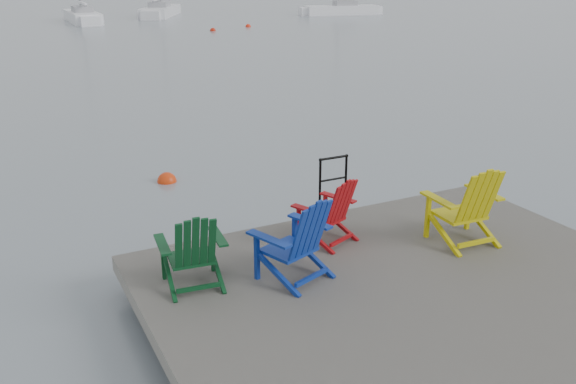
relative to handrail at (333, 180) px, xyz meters
name	(u,v)px	position (x,y,z in m)	size (l,w,h in m)	color
ground	(420,328)	(-0.25, -2.45, -1.04)	(400.00, 400.00, 0.00)	slate
dock	(422,302)	(-0.25, -2.45, -0.69)	(6.00, 5.00, 1.40)	#302D2B
handrail	(333,180)	(0.00, 0.00, 0.00)	(0.48, 0.04, 0.90)	black
chair_green	(193,249)	(-2.55, -1.19, -0.06)	(0.81, 0.76, 0.95)	#0A391A
chair_blue	(297,238)	(-1.41, -1.55, -0.02)	(0.99, 0.94, 1.04)	navy
chair_red	(330,210)	(-0.54, -0.83, -0.08)	(0.88, 0.84, 0.91)	#9E0B0F
chair_yellow	(467,204)	(1.05, -1.67, 0.01)	(0.91, 0.84, 1.10)	#C4B70A
sailboat_near	(82,17)	(3.43, 43.52, -0.69)	(2.11, 7.57, 10.51)	white
sailboat_mid	(161,12)	(10.61, 47.07, -0.69)	(5.65, 8.47, 11.56)	white
sailboat_far	(342,11)	(25.47, 41.18, -0.69)	(6.78, 2.92, 9.31)	white
buoy_a	(167,182)	(-1.42, 3.96, -1.04)	(0.38, 0.38, 0.38)	red
buoy_c	(248,27)	(13.31, 34.11, -1.04)	(0.40, 0.40, 0.40)	red
buoy_d	(213,31)	(10.04, 32.47, -1.04)	(0.39, 0.39, 0.39)	red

